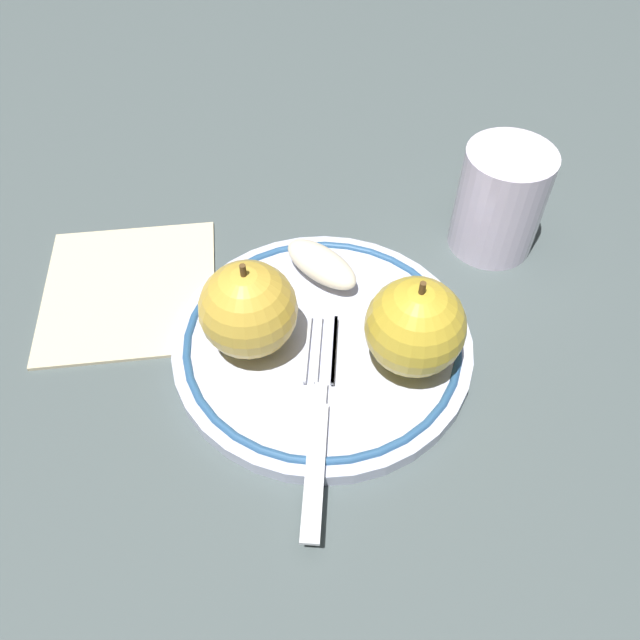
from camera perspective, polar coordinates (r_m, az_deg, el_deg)
The scene contains 8 objects.
ground_plane at distance 0.46m, azimuth 1.27°, elevation -3.94°, with size 2.00×2.00×0.00m, color #495555.
plate at distance 0.46m, azimuth 0.00°, elevation -2.15°, with size 0.22×0.22×0.02m.
apple_red_whole at distance 0.43m, azimuth -6.57°, elevation 0.96°, with size 0.07×0.07×0.08m.
apple_second_whole at distance 0.43m, azimuth 8.69°, elevation -0.63°, with size 0.07×0.07×0.08m.
apple_slice_front at distance 0.49m, azimuth 0.12°, elevation 5.15°, with size 0.07×0.03×0.02m, color beige.
fork at distance 0.42m, azimuth -0.14°, elevation -9.31°, with size 0.12×0.15×0.00m.
drinking_glass at distance 0.54m, azimuth 16.12°, elevation 10.43°, with size 0.07×0.07×0.09m, color white.
napkin_folded at distance 0.53m, azimuth -17.03°, elevation 2.82°, with size 0.14×0.15×0.01m, color beige.
Camera 1 is at (0.15, 0.22, 0.38)m, focal length 35.00 mm.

